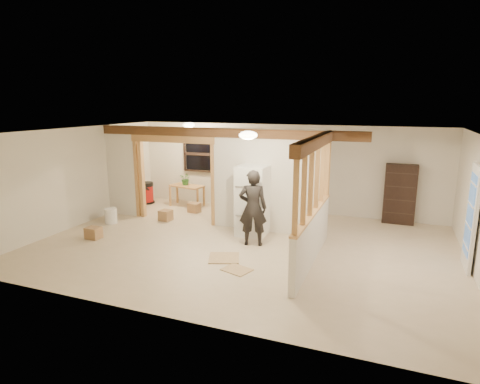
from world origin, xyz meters
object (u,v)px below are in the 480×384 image
at_px(refrigerator, 252,201).
at_px(shop_vac, 146,193).
at_px(woman, 253,208).
at_px(work_table, 187,196).
at_px(bookshelf, 400,194).

height_order(refrigerator, shop_vac, refrigerator).
height_order(woman, shop_vac, woman).
xyz_separation_m(woman, work_table, (-3.02, 2.55, -0.53)).
bearing_deg(refrigerator, woman, -69.96).
distance_m(work_table, bookshelf, 6.06).
bearing_deg(refrigerator, shop_vac, 157.68).
relative_size(woman, shop_vac, 2.51).
xyz_separation_m(refrigerator, bookshelf, (3.26, 2.24, -0.05)).
xyz_separation_m(work_table, bookshelf, (6.04, 0.37, 0.46)).
relative_size(work_table, shop_vac, 1.52).
distance_m(shop_vac, bookshelf, 7.43).
xyz_separation_m(woman, shop_vac, (-4.39, 2.37, -0.51)).
distance_m(refrigerator, work_table, 3.39).
relative_size(work_table, bookshelf, 0.65).
height_order(refrigerator, woman, woman).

